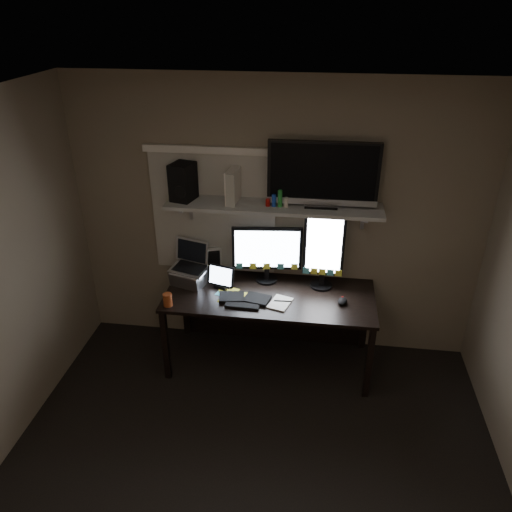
% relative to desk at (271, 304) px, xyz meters
% --- Properties ---
extents(floor, '(3.60, 3.60, 0.00)m').
position_rel_desk_xyz_m(floor, '(0.00, -1.55, -0.55)').
color(floor, black).
rests_on(floor, ground).
extents(ceiling, '(3.60, 3.60, 0.00)m').
position_rel_desk_xyz_m(ceiling, '(0.00, -1.55, 1.95)').
color(ceiling, silver).
rests_on(ceiling, back_wall).
extents(back_wall, '(3.60, 0.00, 3.60)m').
position_rel_desk_xyz_m(back_wall, '(0.00, 0.25, 0.70)').
color(back_wall, '#726251').
rests_on(back_wall, floor).
extents(window_blinds, '(1.10, 0.02, 1.10)m').
position_rel_desk_xyz_m(window_blinds, '(-0.55, 0.24, 0.75)').
color(window_blinds, beige).
rests_on(window_blinds, back_wall).
extents(desk, '(1.80, 0.75, 0.73)m').
position_rel_desk_xyz_m(desk, '(0.00, 0.00, 0.00)').
color(desk, black).
rests_on(desk, floor).
extents(wall_shelf, '(1.80, 0.35, 0.03)m').
position_rel_desk_xyz_m(wall_shelf, '(0.00, 0.08, 0.91)').
color(wall_shelf, '#A8A8A3').
rests_on(wall_shelf, back_wall).
extents(monitor_landscape, '(0.62, 0.13, 0.54)m').
position_rel_desk_xyz_m(monitor_landscape, '(-0.05, 0.11, 0.45)').
color(monitor_landscape, black).
rests_on(monitor_landscape, desk).
extents(monitor_portrait, '(0.35, 0.08, 0.70)m').
position_rel_desk_xyz_m(monitor_portrait, '(0.44, 0.07, 0.53)').
color(monitor_portrait, black).
rests_on(monitor_portrait, desk).
extents(keyboard, '(0.44, 0.19, 0.03)m').
position_rel_desk_xyz_m(keyboard, '(-0.20, -0.24, 0.19)').
color(keyboard, black).
rests_on(keyboard, desk).
extents(mouse, '(0.10, 0.13, 0.04)m').
position_rel_desk_xyz_m(mouse, '(0.62, -0.18, 0.20)').
color(mouse, black).
rests_on(mouse, desk).
extents(notepad, '(0.22, 0.26, 0.01)m').
position_rel_desk_xyz_m(notepad, '(0.10, -0.26, 0.18)').
color(notepad, silver).
rests_on(notepad, desk).
extents(tablet, '(0.27, 0.16, 0.22)m').
position_rel_desk_xyz_m(tablet, '(-0.44, -0.06, 0.29)').
color(tablet, black).
rests_on(tablet, desk).
extents(file_sorter, '(0.21, 0.15, 0.25)m').
position_rel_desk_xyz_m(file_sorter, '(-0.60, 0.18, 0.30)').
color(file_sorter, black).
rests_on(file_sorter, desk).
extents(laptop, '(0.39, 0.35, 0.37)m').
position_rel_desk_xyz_m(laptop, '(-0.73, -0.03, 0.36)').
color(laptop, silver).
rests_on(laptop, desk).
extents(cup, '(0.08, 0.08, 0.11)m').
position_rel_desk_xyz_m(cup, '(-0.82, -0.41, 0.23)').
color(cup, '#8E3A19').
rests_on(cup, desk).
extents(sticky_notes, '(0.35, 0.31, 0.00)m').
position_rel_desk_xyz_m(sticky_notes, '(-0.35, -0.20, 0.18)').
color(sticky_notes, '#FBF844').
rests_on(sticky_notes, desk).
extents(tv, '(0.89, 0.17, 0.53)m').
position_rel_desk_xyz_m(tv, '(0.39, 0.11, 1.19)').
color(tv, black).
rests_on(tv, wall_shelf).
extents(game_console, '(0.10, 0.24, 0.28)m').
position_rel_desk_xyz_m(game_console, '(-0.34, 0.09, 1.07)').
color(game_console, silver).
rests_on(game_console, wall_shelf).
extents(speaker, '(0.22, 0.25, 0.31)m').
position_rel_desk_xyz_m(speaker, '(-0.77, 0.10, 1.08)').
color(speaker, black).
rests_on(speaker, wall_shelf).
extents(bottles, '(0.23, 0.08, 0.14)m').
position_rel_desk_xyz_m(bottles, '(0.03, 0.04, 1.00)').
color(bottles, '#A50F0C').
rests_on(bottles, wall_shelf).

